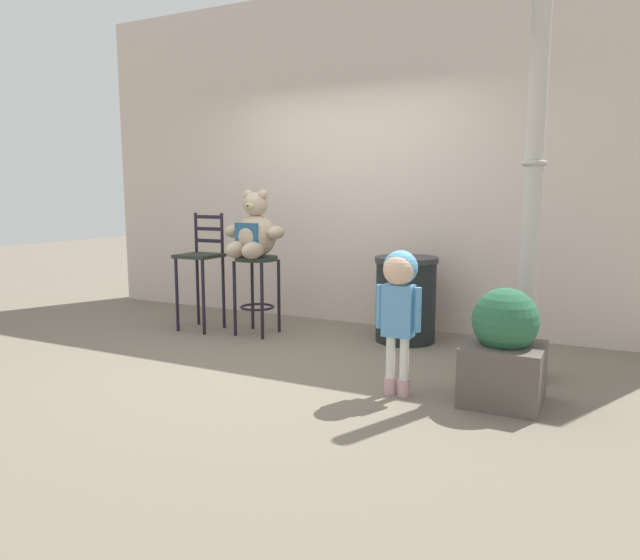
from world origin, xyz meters
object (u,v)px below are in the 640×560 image
lamppost (530,234)px  bar_stool_with_teddy (257,278)px  child_walking (399,291)px  planter_with_shrub (504,350)px  trash_bin (406,299)px  teddy_bear (254,233)px  bar_chair_empty (201,263)px

lamppost → bar_stool_with_teddy: bearing=173.8°
child_walking → planter_with_shrub: (0.67, 0.16, -0.37)m
trash_bin → lamppost: lamppost is taller
lamppost → child_walking: bearing=-133.0°
trash_bin → planter_with_shrub: (1.09, -1.28, -0.05)m
bar_stool_with_teddy → teddy_bear: 0.45m
child_walking → trash_bin: child_walking is taller
bar_stool_with_teddy → lamppost: 2.60m
bar_stool_with_teddy → teddy_bear: teddy_bear is taller
teddy_bear → planter_with_shrub: bearing=-19.2°
teddy_bear → trash_bin: teddy_bear is taller
teddy_bear → child_walking: teddy_bear is taller
bar_stool_with_teddy → lamppost: lamppost is taller
trash_bin → bar_chair_empty: (-2.01, -0.45, 0.28)m
trash_bin → lamppost: bearing=-29.9°
planter_with_shrub → child_walking: bearing=-166.9°
bar_stool_with_teddy → child_walking: bearing=-30.2°
bar_stool_with_teddy → trash_bin: bearing=15.5°
trash_bin → bar_stool_with_teddy: bearing=-164.5°
teddy_bear → child_walking: 2.09m
bar_stool_with_teddy → child_walking: size_ratio=0.77×
bar_chair_empty → planter_with_shrub: bar_chair_empty is taller
trash_bin → teddy_bear: bearing=-163.3°
child_walking → bar_stool_with_teddy: bearing=54.9°
child_walking → trash_bin: (-0.42, 1.43, -0.32)m
bar_stool_with_teddy → lamppost: size_ratio=0.28×
bar_chair_empty → planter_with_shrub: (3.09, -0.83, -0.32)m
bar_chair_empty → child_walking: bearing=-22.1°
bar_chair_empty → trash_bin: bearing=12.6°
child_walking → lamppost: lamppost is taller
planter_with_shrub → trash_bin: bearing=130.4°
teddy_bear → lamppost: size_ratio=0.23×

